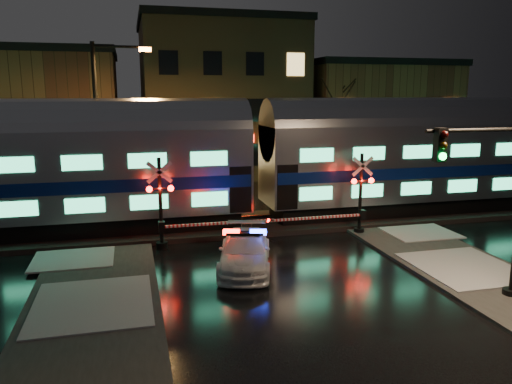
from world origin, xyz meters
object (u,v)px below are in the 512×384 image
police_car (245,251)px  crossing_signal_right (354,202)px  crossing_signal_left (170,212)px  traffic_light (496,206)px  streetlight (103,118)px

police_car → crossing_signal_right: crossing_signal_right is taller
crossing_signal_right → crossing_signal_left: (-8.22, 0.00, 0.04)m
crossing_signal_right → crossing_signal_left: bearing=180.0°
police_car → crossing_signal_right: (5.76, 3.07, 0.87)m
crossing_signal_right → traffic_light: traffic_light is taller
traffic_light → crossing_signal_left: bearing=146.2°
police_car → crossing_signal_right: 6.59m
streetlight → crossing_signal_left: bearing=-67.8°
crossing_signal_right → streetlight: bearing=148.5°
crossing_signal_left → streetlight: streetlight is taller
police_car → traffic_light: size_ratio=0.85×
crossing_signal_right → traffic_light: 8.03m
crossing_signal_right → streetlight: size_ratio=0.59×
crossing_signal_right → traffic_light: size_ratio=0.92×
police_car → traffic_light: traffic_light is taller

